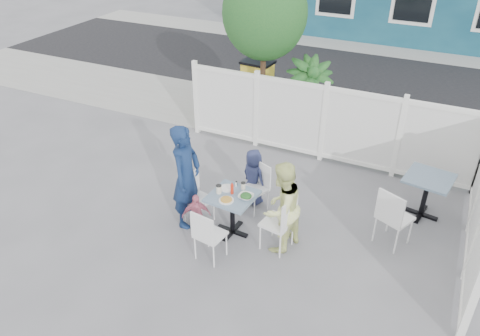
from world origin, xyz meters
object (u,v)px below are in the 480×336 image
at_px(chair_right, 282,220).
at_px(woman, 281,208).
at_px(main_table, 232,204).
at_px(chair_back, 258,183).
at_px(utility_cabinet, 257,88).
at_px(toddler, 196,216).
at_px(chair_near, 207,233).
at_px(boy, 253,177).
at_px(spare_table, 428,186).
at_px(man, 186,177).
at_px(chair_left, 196,194).

relative_size(chair_right, woman, 0.65).
bearing_deg(main_table, chair_back, 83.64).
distance_m(utility_cabinet, woman, 5.07).
bearing_deg(toddler, chair_near, -80.45).
bearing_deg(chair_near, utility_cabinet, 113.94).
relative_size(boy, toddler, 1.33).
bearing_deg(spare_table, toddler, -146.52).
relative_size(chair_back, woman, 0.57).
relative_size(chair_near, woman, 0.59).
bearing_deg(utility_cabinet, boy, -61.92).
bearing_deg(spare_table, main_table, -146.42).
bearing_deg(boy, utility_cabinet, -42.89).
xyz_separation_m(man, toddler, (0.31, -0.26, -0.50)).
distance_m(boy, toddler, 1.33).
bearing_deg(chair_right, boy, 52.29).
bearing_deg(chair_right, chair_back, 51.35).
bearing_deg(main_table, toddler, -147.05).
bearing_deg(woman, chair_right, 57.29).
height_order(main_table, man, man).
relative_size(man, woman, 1.19).
bearing_deg(toddler, man, 103.31).
relative_size(main_table, man, 0.41).
bearing_deg(man, toddler, -135.08).
bearing_deg(boy, chair_near, 114.70).
bearing_deg(utility_cabinet, chair_left, -73.87).
distance_m(utility_cabinet, toddler, 4.93).
bearing_deg(toddler, chair_left, 84.71).
height_order(chair_back, boy, boy).
relative_size(woman, boy, 1.44).
bearing_deg(utility_cabinet, man, -75.22).
xyz_separation_m(chair_near, man, (-0.75, 0.70, 0.37)).
relative_size(main_table, spare_table, 0.88).
xyz_separation_m(main_table, chair_back, (0.09, 0.81, -0.07)).
xyz_separation_m(main_table, spare_table, (2.72, 1.80, 0.03)).
relative_size(chair_right, boy, 0.93).
bearing_deg(man, woman, -92.36).
height_order(utility_cabinet, chair_near, utility_cabinet).
relative_size(main_table, woman, 0.49).
bearing_deg(chair_right, toddler, 110.89).
bearing_deg(spare_table, utility_cabinet, 147.70).
bearing_deg(main_table, man, -176.35).
bearing_deg(main_table, spare_table, 33.58).
distance_m(utility_cabinet, boy, 3.86).
bearing_deg(boy, toddler, 95.40).
bearing_deg(spare_table, woman, -136.64).
xyz_separation_m(utility_cabinet, spare_table, (4.26, -2.69, -0.02)).
bearing_deg(chair_left, chair_near, 53.02).
xyz_separation_m(utility_cabinet, man, (0.75, -4.55, 0.27)).
bearing_deg(chair_left, spare_table, 130.75).
distance_m(chair_back, toddler, 1.27).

